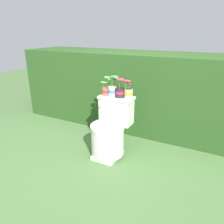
{
  "coord_description": "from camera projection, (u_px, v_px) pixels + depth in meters",
  "views": [
    {
      "loc": [
        1.08,
        -2.0,
        1.41
      ],
      "look_at": [
        -0.01,
        0.1,
        0.53
      ],
      "focal_mm": 35.0,
      "sensor_mm": 36.0,
      "label": 1
    }
  ],
  "objects": [
    {
      "name": "hedge_backdrop",
      "position": [
        142.0,
        91.0,
        3.29
      ],
      "size": [
        3.81,
        0.85,
        1.12
      ],
      "color": "#284C1E",
      "rests_on": "ground"
    },
    {
      "name": "potted_plant_midright",
      "position": [
        128.0,
        91.0,
        2.46
      ],
      "size": [
        0.11,
        0.11,
        0.22
      ],
      "color": "beige",
      "rests_on": "toilet"
    },
    {
      "name": "potted_plant_midleft",
      "position": [
        113.0,
        88.0,
        2.54
      ],
      "size": [
        0.12,
        0.13,
        0.25
      ],
      "color": "beige",
      "rests_on": "toilet"
    },
    {
      "name": "potted_plant_left",
      "position": [
        106.0,
        88.0,
        2.6
      ],
      "size": [
        0.14,
        0.13,
        0.22
      ],
      "color": "#9E5638",
      "rests_on": "toilet"
    },
    {
      "name": "toilet",
      "position": [
        110.0,
        131.0,
        2.57
      ],
      "size": [
        0.41,
        0.53,
        0.68
      ],
      "color": "silver",
      "rests_on": "ground"
    },
    {
      "name": "ground_plane",
      "position": [
        109.0,
        156.0,
        2.62
      ],
      "size": [
        12.0,
        12.0,
        0.0
      ],
      "primitive_type": "plane",
      "color": "#4C703D"
    },
    {
      "name": "potted_plant_middle",
      "position": [
        120.0,
        90.0,
        2.51
      ],
      "size": [
        0.14,
        0.13,
        0.23
      ],
      "color": "#262628",
      "rests_on": "toilet"
    }
  ]
}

